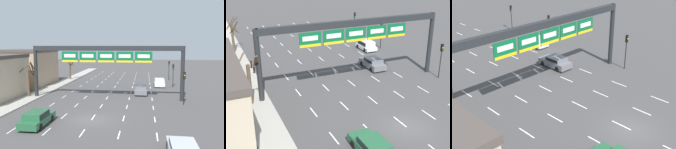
{
  "view_description": "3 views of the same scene",
  "coord_description": "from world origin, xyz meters",
  "views": [
    {
      "loc": [
        5.41,
        -24.92,
        7.83
      ],
      "look_at": [
        0.89,
        9.85,
        3.66
      ],
      "focal_mm": 40.0,
      "sensor_mm": 36.0,
      "label": 1
    },
    {
      "loc": [
        -15.43,
        -19.55,
        14.48
      ],
      "look_at": [
        -2.67,
        8.95,
        2.26
      ],
      "focal_mm": 50.0,
      "sensor_mm": 36.0,
      "label": 2
    },
    {
      "loc": [
        -19.86,
        -11.67,
        15.45
      ],
      "look_at": [
        -0.77,
        7.34,
        3.12
      ],
      "focal_mm": 50.0,
      "sensor_mm": 36.0,
      "label": 3
    }
  ],
  "objects": [
    {
      "name": "traffic_light_mid_block",
      "position": [
        10.6,
        8.06,
        3.12
      ],
      "size": [
        0.3,
        0.35,
        4.35
      ],
      "color": "black",
      "rests_on": "ground_plane"
    },
    {
      "name": "sign_gantry",
      "position": [
        -0.0,
        10.4,
        6.17
      ],
      "size": [
        21.94,
        0.7,
        7.69
      ],
      "color": "#232628",
      "rests_on": "ground_plane"
    },
    {
      "name": "traffic_light_far_end",
      "position": [
        10.87,
        31.58,
        3.05
      ],
      "size": [
        0.3,
        0.35,
        4.25
      ],
      "color": "black",
      "rests_on": "ground_plane"
    },
    {
      "name": "traffic_light_near_gantry",
      "position": [
        10.74,
        22.02,
        3.07
      ],
      "size": [
        0.3,
        0.35,
        4.27
      ],
      "color": "black",
      "rests_on": "ground_plane"
    },
    {
      "name": "suv_white",
      "position": [
        8.27,
        22.34,
        0.85
      ],
      "size": [
        1.92,
        3.91,
        1.51
      ],
      "color": "silver",
      "rests_on": "ground_plane"
    },
    {
      "name": "lane_dashes",
      "position": [
        0.0,
        13.5,
        0.0
      ],
      "size": [
        13.32,
        67.0,
        0.01
      ],
      "color": "white",
      "rests_on": "ground_plane"
    },
    {
      "name": "ground_plane",
      "position": [
        0.0,
        0.0,
        0.0
      ],
      "size": [
        220.0,
        220.0,
        0.0
      ],
      "primitive_type": "plane",
      "color": "#474444"
    },
    {
      "name": "car_grey",
      "position": [
        4.92,
        14.52,
        0.76
      ],
      "size": [
        1.95,
        4.27,
        1.43
      ],
      "color": "slate",
      "rests_on": "ground_plane"
    }
  ]
}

